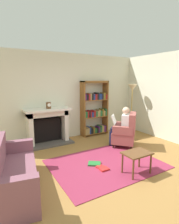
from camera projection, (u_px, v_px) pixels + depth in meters
name	position (u px, v px, depth m)	size (l,w,h in m)	color
ground	(114.00, 170.00, 3.80)	(14.00, 14.00, 0.00)	olive
back_wall	(66.00, 97.00, 5.73)	(5.60, 0.10, 2.70)	beige
side_wall_right	(155.00, 96.00, 5.94)	(0.10, 5.20, 2.70)	beige
area_rug	(106.00, 164.00, 4.06)	(2.40, 1.80, 0.01)	maroon
fireplace	(47.00, 125.00, 5.30)	(1.35, 0.64, 1.06)	#4C4742
mantel_clock	(49.00, 105.00, 5.13)	(0.14, 0.14, 0.18)	brown
bookshelf	(95.00, 110.00, 6.11)	(0.95, 0.32, 1.85)	brown
armchair_reading	(126.00, 132.00, 5.08)	(0.89, 0.89, 0.97)	#331E14
seated_reader	(122.00, 125.00, 5.07)	(0.58, 0.59, 1.14)	silver
sofa_floral	(11.00, 174.00, 3.02)	(1.00, 1.80, 0.85)	#7E4C5D
side_table	(137.00, 156.00, 3.59)	(0.56, 0.39, 0.45)	brown
scattered_books	(98.00, 166.00, 3.91)	(0.34, 0.55, 0.04)	red
floor_lamp	(132.00, 92.00, 6.14)	(0.32, 0.32, 1.73)	#B7933F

